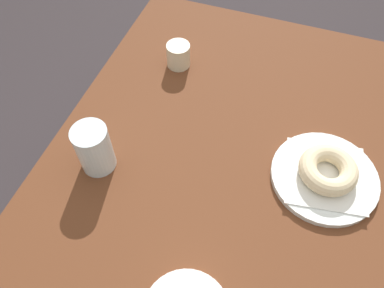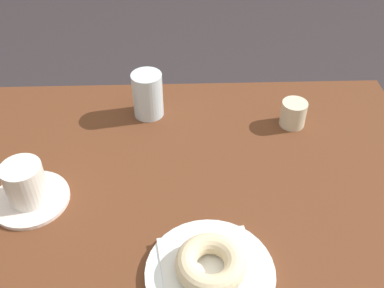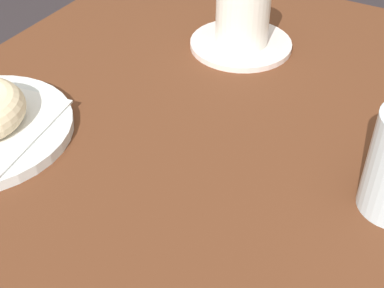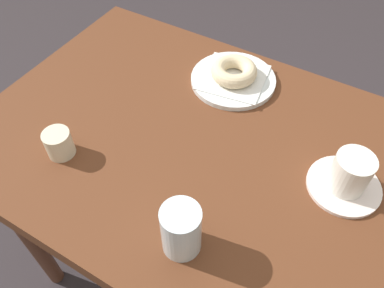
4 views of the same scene
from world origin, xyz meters
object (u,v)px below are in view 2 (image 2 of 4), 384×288
object	(u,v)px
sugar_jar	(295,114)
plate_sugar_ring	(212,273)
coffee_cup	(28,187)
water_glass	(149,95)
donut_sugar_ring	(213,264)

from	to	relation	value
sugar_jar	plate_sugar_ring	bearing A→B (deg)	61.35
coffee_cup	sugar_jar	bearing A→B (deg)	-158.31
plate_sugar_ring	sugar_jar	xyz separation A→B (m)	(-0.22, -0.39, 0.02)
plate_sugar_ring	water_glass	xyz separation A→B (m)	(0.12, -0.45, 0.05)
sugar_jar	coffee_cup	bearing A→B (deg)	21.69
water_glass	donut_sugar_ring	bearing A→B (deg)	104.84
donut_sugar_ring	coffee_cup	xyz separation A→B (m)	(0.34, -0.18, 0.00)
sugar_jar	donut_sugar_ring	bearing A→B (deg)	61.35
water_glass	sugar_jar	xyz separation A→B (m)	(-0.33, 0.05, -0.02)
coffee_cup	plate_sugar_ring	bearing A→B (deg)	152.33
plate_sugar_ring	sugar_jar	distance (m)	0.45
plate_sugar_ring	water_glass	size ratio (longest dim) A/B	1.97
water_glass	coffee_cup	size ratio (longest dim) A/B	0.74
coffee_cup	sugar_jar	xyz separation A→B (m)	(-0.55, -0.22, -0.01)
plate_sugar_ring	donut_sugar_ring	xyz separation A→B (m)	(0.00, 0.00, 0.03)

